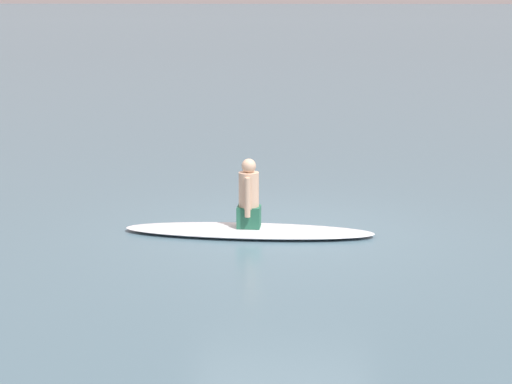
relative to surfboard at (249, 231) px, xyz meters
The scene contains 3 objects.
ground_plane 0.48m from the surfboard, 162.56° to the right, with size 400.00×400.00×0.00m, color slate.
surfboard is the anchor object (origin of this frame).
person_paddler 0.47m from the surfboard, ahead, with size 0.32×0.40×0.92m.
Camera 1 is at (-0.27, 11.45, 3.17)m, focal length 62.05 mm.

